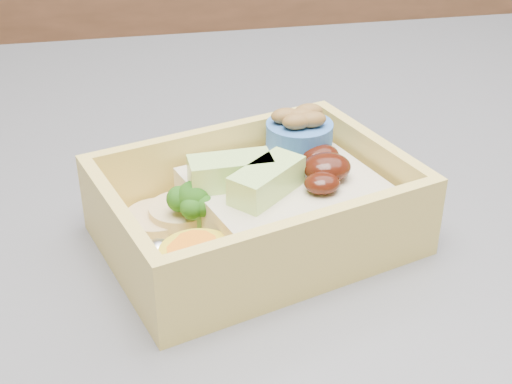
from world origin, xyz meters
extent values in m
cube|color=brown|center=(0.00, 1.20, 0.45)|extent=(3.20, 0.60, 0.90)
cube|color=#3E3D43|center=(0.00, -0.10, 0.90)|extent=(1.24, 0.84, 0.04)
cube|color=#E8C85F|center=(0.08, -0.15, 0.92)|extent=(0.23, 0.20, 0.01)
cube|color=#E8C85F|center=(0.06, -0.08, 0.95)|extent=(0.19, 0.07, 0.05)
cube|color=#E8C85F|center=(0.10, -0.21, 0.95)|extent=(0.19, 0.07, 0.05)
cube|color=#E8C85F|center=(0.17, -0.12, 0.95)|extent=(0.05, 0.12, 0.05)
cube|color=#E8C85F|center=(-0.01, -0.17, 0.95)|extent=(0.05, 0.12, 0.05)
cube|color=tan|center=(0.11, -0.14, 0.94)|extent=(0.15, 0.14, 0.03)
ellipsoid|color=#341007|center=(0.13, -0.14, 0.97)|extent=(0.04, 0.04, 0.02)
ellipsoid|color=#341007|center=(0.14, -0.12, 0.97)|extent=(0.03, 0.03, 0.01)
ellipsoid|color=#341007|center=(0.13, -0.16, 0.97)|extent=(0.03, 0.03, 0.01)
cube|color=#B9E97A|center=(0.09, -0.15, 0.97)|extent=(0.06, 0.05, 0.02)
cube|color=#B9E97A|center=(0.07, -0.13, 0.97)|extent=(0.06, 0.03, 0.02)
cylinder|color=#6AA95B|center=(0.04, -0.14, 0.94)|extent=(0.01, 0.01, 0.02)
sphere|color=#225914|center=(0.04, -0.14, 0.96)|extent=(0.02, 0.02, 0.02)
sphere|color=#225914|center=(0.05, -0.14, 0.96)|extent=(0.02, 0.02, 0.02)
sphere|color=#225914|center=(0.03, -0.14, 0.96)|extent=(0.02, 0.02, 0.02)
sphere|color=#225914|center=(0.05, -0.15, 0.95)|extent=(0.02, 0.02, 0.02)
sphere|color=#225914|center=(0.04, -0.15, 0.95)|extent=(0.02, 0.02, 0.02)
sphere|color=#225914|center=(0.04, -0.13, 0.95)|extent=(0.02, 0.02, 0.02)
cylinder|color=gold|center=(0.04, -0.19, 0.94)|extent=(0.05, 0.05, 0.02)
cylinder|color=orange|center=(0.04, -0.19, 0.95)|extent=(0.03, 0.03, 0.00)
cylinder|color=orange|center=(0.03, -0.20, 0.96)|extent=(0.03, 0.03, 0.00)
cylinder|color=tan|center=(0.02, -0.13, 0.93)|extent=(0.04, 0.04, 0.01)
cylinder|color=tan|center=(0.03, -0.13, 0.94)|extent=(0.04, 0.04, 0.01)
ellipsoid|color=silver|center=(0.05, -0.11, 0.94)|extent=(0.02, 0.02, 0.02)
ellipsoid|color=silver|center=(0.01, -0.18, 0.94)|extent=(0.02, 0.02, 0.02)
cylinder|color=#3669B8|center=(0.13, -0.09, 0.97)|extent=(0.05, 0.05, 0.02)
ellipsoid|color=brown|center=(0.13, -0.09, 0.99)|extent=(0.02, 0.02, 0.01)
ellipsoid|color=brown|center=(0.13, -0.09, 0.99)|extent=(0.02, 0.02, 0.01)
ellipsoid|color=brown|center=(0.12, -0.09, 0.99)|extent=(0.02, 0.02, 0.01)
ellipsoid|color=brown|center=(0.13, -0.10, 0.99)|extent=(0.02, 0.02, 0.01)
ellipsoid|color=brown|center=(0.12, -0.10, 0.99)|extent=(0.02, 0.02, 0.01)
camera|label=1|loc=(0.00, -0.55, 1.20)|focal=50.00mm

